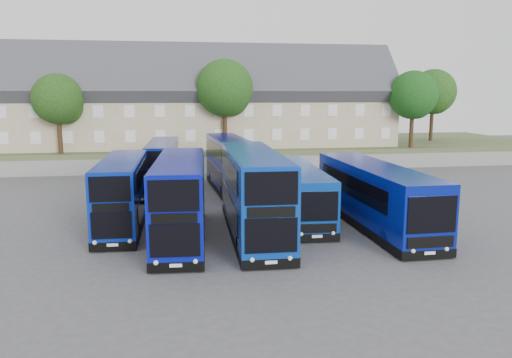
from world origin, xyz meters
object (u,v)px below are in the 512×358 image
at_px(dd_front_mid, 180,200).
at_px(tree_far, 434,94).
at_px(tree_mid, 226,90).
at_px(dd_front_left, 122,194).
at_px(coach_east_a, 296,192).
at_px(tree_west, 59,101).
at_px(tree_east, 414,97).

relative_size(dd_front_mid, tree_far, 1.27).
relative_size(tree_mid, tree_far, 1.06).
xyz_separation_m(dd_front_left, tree_mid, (8.18, 21.49, 6.12)).
relative_size(dd_front_left, coach_east_a, 0.84).
bearing_deg(tree_mid, tree_west, -178.21).
bearing_deg(tree_far, tree_mid, -165.96).
height_order(tree_west, tree_east, tree_east).
height_order(coach_east_a, tree_east, tree_east).
xyz_separation_m(tree_mid, tree_far, (26.00, 6.50, -0.34)).
relative_size(dd_front_mid, tree_east, 1.35).
relative_size(dd_front_mid, coach_east_a, 0.92).
relative_size(tree_west, tree_far, 0.88).
xyz_separation_m(coach_east_a, tree_mid, (-2.45, 20.69, 6.48)).
bearing_deg(dd_front_mid, tree_mid, 81.85).
distance_m(tree_east, tree_far, 9.23).
bearing_deg(tree_mid, coach_east_a, -83.26).
xyz_separation_m(coach_east_a, tree_west, (-18.45, 20.19, 5.47)).
bearing_deg(dd_front_left, dd_front_mid, -42.01).
height_order(dd_front_left, coach_east_a, dd_front_left).
bearing_deg(tree_west, tree_mid, 1.79).
height_order(dd_front_mid, coach_east_a, dd_front_mid).
distance_m(dd_front_mid, tree_east, 34.96).
height_order(coach_east_a, tree_mid, tree_mid).
xyz_separation_m(dd_front_left, tree_far, (34.18, 27.99, 5.78)).
bearing_deg(tree_west, tree_far, 9.46).
bearing_deg(tree_mid, tree_far, 14.04).
height_order(tree_mid, tree_east, tree_mid).
distance_m(dd_front_left, tree_far, 44.55).
distance_m(dd_front_left, tree_mid, 23.80).
bearing_deg(coach_east_a, tree_far, 51.60).
relative_size(coach_east_a, tree_far, 1.37).
distance_m(coach_east_a, tree_mid, 21.82).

